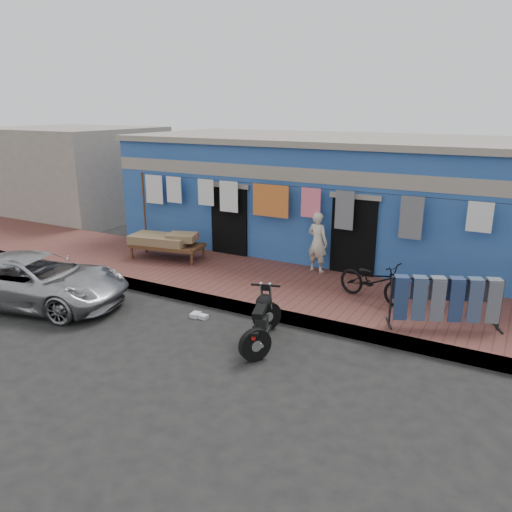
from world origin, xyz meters
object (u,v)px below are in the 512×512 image
Objects in this scene: jeans_rack at (445,301)px; motorcycle at (261,319)px; bicycle at (374,276)px; charpoy at (168,246)px; car at (37,280)px; seated_person at (317,242)px.

motorcycle is at bearing -147.17° from jeans_rack.
bicycle is at bearing 43.90° from motorcycle.
motorcycle is at bearing 168.46° from bicycle.
charpoy is at bearing 172.39° from jeans_rack.
car is 2.71× the size of seated_person.
seated_person is 2.15m from bicycle.
jeans_rack is at bearing -7.61° from charpoy.
motorcycle is (0.45, -3.70, -0.49)m from seated_person.
car is at bearing 169.00° from motorcycle.
car is 7.22m from bicycle.
jeans_rack is (8.01, 2.49, 0.17)m from car.
jeans_rack reaches higher than car.
bicycle is (6.49, 3.16, 0.20)m from car.
jeans_rack reaches higher than motorcycle.
bicycle is (1.77, -1.21, -0.22)m from seated_person.
bicycle is 5.69m from charpoy.
bicycle reaches higher than jeans_rack.
seated_person is 3.76m from motorcycle.
car is 6.45m from seated_person.
bicycle is 0.79× the size of jeans_rack.
seated_person reaches higher than bicycle.
charpoy is (-5.68, 0.29, -0.19)m from bicycle.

